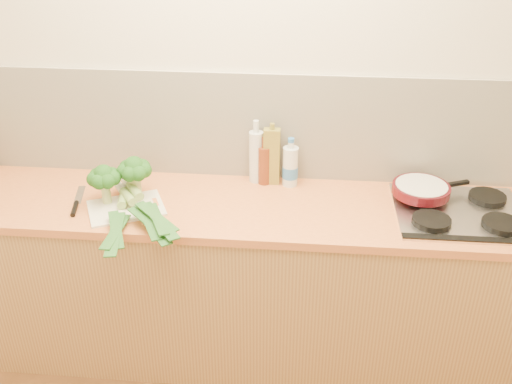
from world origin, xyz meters
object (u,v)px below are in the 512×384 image
chefs_knife (76,205)px  chopping_board (126,208)px  skillet (422,189)px  gas_hob (460,211)px

chefs_knife → chopping_board: bearing=-12.0°
chopping_board → chefs_knife: (-0.24, -0.00, 0.00)m
skillet → chopping_board: bearing=166.1°
gas_hob → chefs_knife: 1.77m
chopping_board → skillet: size_ratio=0.89×
gas_hob → skillet: size_ratio=1.53×
skillet → gas_hob: bearing=-56.9°
gas_hob → chopping_board: (-1.53, -0.10, -0.01)m
chefs_knife → skillet: size_ratio=0.79×
chopping_board → skillet: bearing=-16.4°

